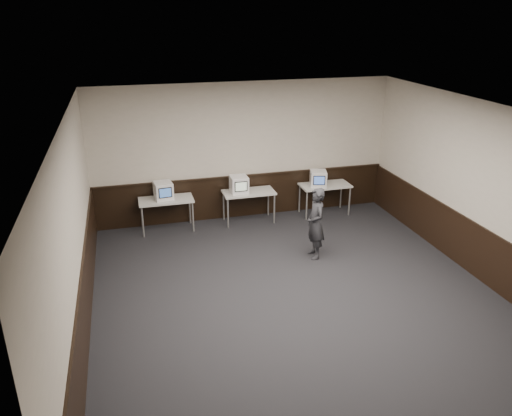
{
  "coord_description": "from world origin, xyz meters",
  "views": [
    {
      "loc": [
        -2.65,
        -6.92,
        4.69
      ],
      "look_at": [
        -0.36,
        1.6,
        1.15
      ],
      "focal_mm": 35.0,
      "sensor_mm": 36.0,
      "label": 1
    }
  ],
  "objects_px": {
    "emac_right": "(318,178)",
    "desk_center": "(249,194)",
    "desk_right": "(325,187)",
    "person": "(316,223)",
    "emac_center": "(239,184)",
    "desk_left": "(166,202)",
    "emac_left": "(163,191)"
  },
  "relations": [
    {
      "from": "emac_right",
      "to": "desk_center",
      "type": "bearing_deg",
      "value": -166.35
    },
    {
      "from": "desk_right",
      "to": "person",
      "type": "distance_m",
      "value": 2.34
    },
    {
      "from": "emac_center",
      "to": "desk_left",
      "type": "bearing_deg",
      "value": 179.62
    },
    {
      "from": "emac_right",
      "to": "desk_right",
      "type": "bearing_deg",
      "value": 29.22
    },
    {
      "from": "emac_center",
      "to": "person",
      "type": "xyz_separation_m",
      "value": [
        1.07,
        -2.08,
        -0.22
      ]
    },
    {
      "from": "desk_left",
      "to": "emac_right",
      "type": "height_order",
      "value": "emac_right"
    },
    {
      "from": "emac_center",
      "to": "desk_right",
      "type": "bearing_deg",
      "value": 0.2
    },
    {
      "from": "emac_right",
      "to": "person",
      "type": "xyz_separation_m",
      "value": [
        -0.85,
        -2.03,
        -0.21
      ]
    },
    {
      "from": "emac_right",
      "to": "person",
      "type": "bearing_deg",
      "value": -97.39
    },
    {
      "from": "desk_center",
      "to": "emac_center",
      "type": "bearing_deg",
      "value": -177.63
    },
    {
      "from": "desk_left",
      "to": "desk_center",
      "type": "distance_m",
      "value": 1.9
    },
    {
      "from": "emac_left",
      "to": "emac_right",
      "type": "bearing_deg",
      "value": -8.15
    },
    {
      "from": "emac_right",
      "to": "emac_center",
      "type": "bearing_deg",
      "value": -165.86
    },
    {
      "from": "emac_left",
      "to": "desk_right",
      "type": "bearing_deg",
      "value": -7.33
    },
    {
      "from": "desk_center",
      "to": "person",
      "type": "distance_m",
      "value": 2.25
    },
    {
      "from": "desk_left",
      "to": "person",
      "type": "relative_size",
      "value": 0.82
    },
    {
      "from": "desk_center",
      "to": "desk_right",
      "type": "height_order",
      "value": "same"
    },
    {
      "from": "emac_left",
      "to": "person",
      "type": "xyz_separation_m",
      "value": [
        2.78,
        -2.11,
        -0.21
      ]
    },
    {
      "from": "desk_right",
      "to": "emac_right",
      "type": "bearing_deg",
      "value": -166.14
    },
    {
      "from": "desk_center",
      "to": "emac_right",
      "type": "height_order",
      "value": "emac_right"
    },
    {
      "from": "person",
      "to": "emac_left",
      "type": "bearing_deg",
      "value": -126.24
    },
    {
      "from": "desk_center",
      "to": "person",
      "type": "relative_size",
      "value": 0.82
    },
    {
      "from": "person",
      "to": "desk_left",
      "type": "bearing_deg",
      "value": -126.35
    },
    {
      "from": "emac_left",
      "to": "emac_center",
      "type": "relative_size",
      "value": 1.08
    },
    {
      "from": "emac_left",
      "to": "emac_right",
      "type": "height_order",
      "value": "emac_left"
    },
    {
      "from": "desk_left",
      "to": "emac_right",
      "type": "distance_m",
      "value": 3.6
    },
    {
      "from": "desk_right",
      "to": "emac_left",
      "type": "distance_m",
      "value": 3.85
    },
    {
      "from": "desk_right",
      "to": "emac_left",
      "type": "height_order",
      "value": "emac_left"
    },
    {
      "from": "desk_center",
      "to": "emac_left",
      "type": "distance_m",
      "value": 1.96
    },
    {
      "from": "emac_center",
      "to": "person",
      "type": "height_order",
      "value": "person"
    },
    {
      "from": "emac_left",
      "to": "emac_right",
      "type": "xyz_separation_m",
      "value": [
        3.63,
        -0.07,
        -0.01
      ]
    },
    {
      "from": "desk_right",
      "to": "emac_center",
      "type": "xyz_separation_m",
      "value": [
        -2.13,
        -0.01,
        0.27
      ]
    }
  ]
}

